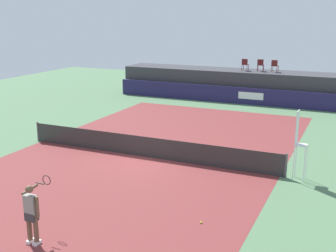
# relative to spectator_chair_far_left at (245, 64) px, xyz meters

# --- Properties ---
(ground_plane) EXTENTS (48.00, 48.00, 0.00)m
(ground_plane) POSITION_rel_spectator_chair_far_left_xyz_m (-0.55, -12.10, -2.69)
(ground_plane) COLOR #4C704C
(court_inner) EXTENTS (12.00, 22.00, 0.00)m
(court_inner) POSITION_rel_spectator_chair_far_left_xyz_m (-0.55, -15.10, -2.69)
(court_inner) COLOR maroon
(court_inner) RESTS_ON ground
(sponsor_wall) EXTENTS (18.00, 0.22, 1.20)m
(sponsor_wall) POSITION_rel_spectator_chair_far_left_xyz_m (-0.55, -1.60, -2.09)
(sponsor_wall) COLOR #231E4C
(sponsor_wall) RESTS_ON ground
(spectator_platform) EXTENTS (18.00, 2.80, 2.20)m
(spectator_platform) POSITION_rel_spectator_chair_far_left_xyz_m (-0.55, 0.20, -1.59)
(spectator_platform) COLOR #38383D
(spectator_platform) RESTS_ON ground
(spectator_chair_far_left) EXTENTS (0.46, 0.46, 0.89)m
(spectator_chair_far_left) POSITION_rel_spectator_chair_far_left_xyz_m (0.00, 0.00, 0.00)
(spectator_chair_far_left) COLOR #561919
(spectator_chair_far_left) RESTS_ON spectator_platform
(spectator_chair_left) EXTENTS (0.48, 0.48, 0.89)m
(spectator_chair_left) POSITION_rel_spectator_chair_far_left_xyz_m (1.11, 0.17, 0.00)
(spectator_chair_left) COLOR #561919
(spectator_chair_left) RESTS_ON spectator_platform
(spectator_chair_center) EXTENTS (0.47, 0.47, 0.89)m
(spectator_chair_center) POSITION_rel_spectator_chair_far_left_xyz_m (2.17, 0.06, 0.00)
(spectator_chair_center) COLOR #561919
(spectator_chair_center) RESTS_ON spectator_platform
(umpire_chair) EXTENTS (0.47, 0.47, 2.76)m
(umpire_chair) POSITION_rel_spectator_chair_far_left_xyz_m (6.06, -15.09, -1.11)
(umpire_chair) COLOR white
(umpire_chair) RESTS_ON ground
(tennis_net) EXTENTS (12.40, 0.02, 0.95)m
(tennis_net) POSITION_rel_spectator_chair_far_left_xyz_m (-0.55, -15.10, -2.22)
(tennis_net) COLOR #2D2D2D
(tennis_net) RESTS_ON ground
(net_post_near) EXTENTS (0.10, 0.10, 1.00)m
(net_post_near) POSITION_rel_spectator_chair_far_left_xyz_m (-6.75, -15.10, -2.19)
(net_post_near) COLOR #4C4C51
(net_post_near) RESTS_ON ground
(net_post_far) EXTENTS (0.10, 0.10, 1.00)m
(net_post_far) POSITION_rel_spectator_chair_far_left_xyz_m (5.65, -15.10, -2.19)
(net_post_far) COLOR #4C4C51
(net_post_far) RESTS_ON ground
(tennis_player) EXTENTS (0.67, 1.13, 1.77)m
(tennis_player) POSITION_rel_spectator_chair_far_left_xyz_m (0.02, -23.23, -1.73)
(tennis_player) COLOR white
(tennis_player) RESTS_ON court_inner
(tennis_ball) EXTENTS (0.07, 0.07, 0.07)m
(tennis_ball) POSITION_rel_spectator_chair_far_left_xyz_m (3.94, -20.16, -2.66)
(tennis_ball) COLOR #D8EA33
(tennis_ball) RESTS_ON court_inner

